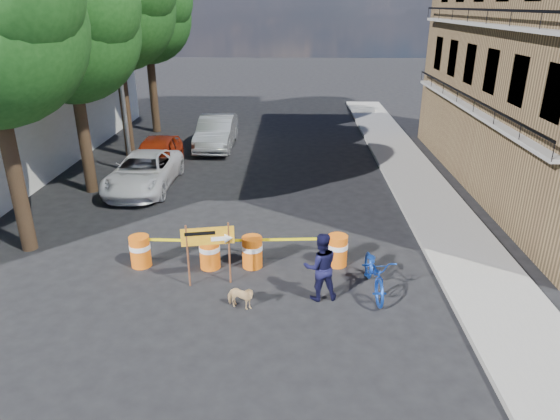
# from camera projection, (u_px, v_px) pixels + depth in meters

# --- Properties ---
(ground) EXTENTS (120.00, 120.00, 0.00)m
(ground) POSITION_uv_depth(u_px,v_px,m) (250.00, 286.00, 13.04)
(ground) COLOR black
(ground) RESTS_ON ground
(sidewalk_east) EXTENTS (2.40, 40.00, 0.15)m
(sidewalk_east) POSITION_uv_depth(u_px,v_px,m) (431.00, 202.00, 18.39)
(sidewalk_east) COLOR gray
(sidewalk_east) RESTS_ON ground
(tree_mid_a) EXTENTS (5.25, 5.00, 8.68)m
(tree_mid_a) POSITION_uv_depth(u_px,v_px,m) (70.00, 30.00, 17.37)
(tree_mid_a) COLOR #332316
(tree_mid_a) RESTS_ON ground
(tree_mid_b) EXTENTS (5.67, 5.40, 9.62)m
(tree_mid_b) POSITION_uv_depth(u_px,v_px,m) (115.00, 7.00, 21.72)
(tree_mid_b) COLOR #332316
(tree_mid_b) RESTS_ON ground
(tree_far) EXTENTS (5.04, 4.80, 8.84)m
(tree_far) POSITION_uv_depth(u_px,v_px,m) (147.00, 16.00, 26.53)
(tree_far) COLOR #332316
(tree_far) RESTS_ON ground
(streetlamp) EXTENTS (1.25, 0.18, 8.00)m
(streetlamp) POSITION_uv_depth(u_px,v_px,m) (121.00, 69.00, 20.28)
(streetlamp) COLOR gray
(streetlamp) RESTS_ON ground
(barrel_far_left) EXTENTS (0.58, 0.58, 0.90)m
(barrel_far_left) POSITION_uv_depth(u_px,v_px,m) (140.00, 251.00, 13.89)
(barrel_far_left) COLOR orange
(barrel_far_left) RESTS_ON ground
(barrel_mid_left) EXTENTS (0.58, 0.58, 0.90)m
(barrel_mid_left) POSITION_uv_depth(u_px,v_px,m) (210.00, 252.00, 13.81)
(barrel_mid_left) COLOR orange
(barrel_mid_left) RESTS_ON ground
(barrel_mid_right) EXTENTS (0.58, 0.58, 0.90)m
(barrel_mid_right) POSITION_uv_depth(u_px,v_px,m) (252.00, 251.00, 13.85)
(barrel_mid_right) COLOR orange
(barrel_mid_right) RESTS_ON ground
(barrel_far_right) EXTENTS (0.58, 0.58, 0.90)m
(barrel_far_right) POSITION_uv_depth(u_px,v_px,m) (337.00, 250.00, 13.94)
(barrel_far_right) COLOR orange
(barrel_far_right) RESTS_ON ground
(detour_sign) EXTENTS (1.33, 0.37, 1.73)m
(detour_sign) POSITION_uv_depth(u_px,v_px,m) (214.00, 241.00, 12.68)
(detour_sign) COLOR #592D19
(detour_sign) RESTS_ON ground
(pedestrian) EXTENTS (0.96, 0.80, 1.77)m
(pedestrian) POSITION_uv_depth(u_px,v_px,m) (321.00, 267.00, 12.20)
(pedestrian) COLOR black
(pedestrian) RESTS_ON ground
(bicycle) EXTENTS (0.81, 1.16, 2.13)m
(bicycle) POSITION_uv_depth(u_px,v_px,m) (376.00, 254.00, 12.42)
(bicycle) COLOR #1642B3
(bicycle) RESTS_ON ground
(dog) EXTENTS (0.81, 0.56, 0.63)m
(dog) POSITION_uv_depth(u_px,v_px,m) (240.00, 297.00, 11.97)
(dog) COLOR #DFBA80
(dog) RESTS_ON ground
(suv_white) EXTENTS (2.32, 4.96, 1.37)m
(suv_white) POSITION_uv_depth(u_px,v_px,m) (144.00, 172.00, 19.72)
(suv_white) COLOR white
(suv_white) RESTS_ON ground
(sedan_red) EXTENTS (2.02, 4.61, 1.54)m
(sedan_red) POSITION_uv_depth(u_px,v_px,m) (157.00, 155.00, 21.56)
(sedan_red) COLOR #A3280D
(sedan_red) RESTS_ON ground
(sedan_silver) EXTENTS (1.70, 4.86, 1.60)m
(sedan_silver) POSITION_uv_depth(u_px,v_px,m) (217.00, 132.00, 25.34)
(sedan_silver) COLOR #A3A6AA
(sedan_silver) RESTS_ON ground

